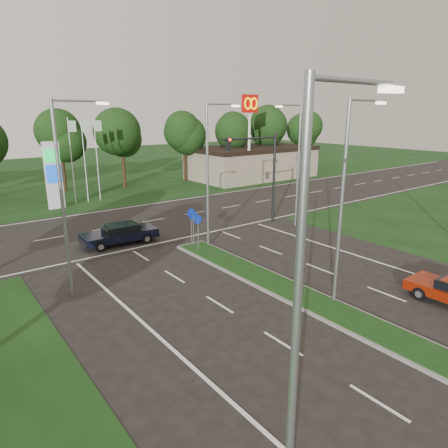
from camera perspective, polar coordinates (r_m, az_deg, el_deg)
verge_far at (r=61.25m, az=-24.55°, el=6.34°), size 160.00×50.00×0.02m
cross_road at (r=32.29m, az=-11.63°, el=0.21°), size 160.00×12.00×0.02m
median_kerb at (r=17.70m, az=19.00°, el=-13.41°), size 2.00×26.00×0.12m
commercial_building at (r=53.87m, az=4.01°, el=8.76°), size 16.00×9.00×4.00m
streetlight_median_near at (r=17.87m, az=16.93°, el=4.23°), size 2.53×0.22×9.00m
streetlight_median_far at (r=24.97m, az=-2.01°, el=7.97°), size 2.53×0.22×9.00m
streetlight_left_near at (r=7.32m, az=11.47°, el=-11.70°), size 2.53×0.22×9.00m
streetlight_left_far at (r=19.16m, az=-21.68°, el=4.53°), size 2.53×0.22×9.00m
streetlight_right_far at (r=30.12m, az=10.34°, el=9.04°), size 2.53×0.22×9.00m
traffic_signal at (r=30.43m, az=5.42°, el=8.48°), size 5.10×0.42×7.00m
median_signs at (r=25.41m, az=-4.30°, el=0.32°), size 1.16×1.76×2.38m
gas_pylon at (r=38.79m, az=-22.92°, el=6.69°), size 5.80×1.26×8.00m
mcdonalds_sign at (r=47.83m, az=3.70°, el=15.09°), size 2.20×0.47×10.40m
treeline_far at (r=46.15m, az=-20.93°, el=12.68°), size 6.00×6.00×9.90m
navy_sedan at (r=27.20m, az=-14.68°, el=-1.33°), size 4.93×2.31×1.32m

